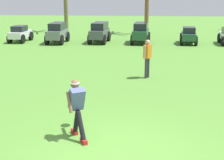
# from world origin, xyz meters

# --- Properties ---
(ground_plane) EXTENTS (80.00, 80.00, 0.00)m
(ground_plane) POSITION_xyz_m (0.00, 0.00, 0.00)
(ground_plane) COLOR #538C33
(frisbee_thrower) EXTENTS (0.57, 1.07, 1.43)m
(frisbee_thrower) POSITION_xyz_m (-0.95, 0.85, 0.80)
(frisbee_thrower) COLOR black
(frisbee_thrower) RESTS_ON ground_plane
(frisbee_in_flight) EXTENTS (0.30, 0.30, 0.07)m
(frisbee_in_flight) POSITION_xyz_m (-1.16, 1.59, 0.50)
(frisbee_in_flight) COLOR white
(teammate_near_sideline) EXTENTS (0.34, 0.46, 1.56)m
(teammate_near_sideline) POSITION_xyz_m (0.86, 6.80, 0.94)
(teammate_near_sideline) COLOR #33333D
(teammate_near_sideline) RESTS_ON ground_plane
(parked_car_slot_a) EXTENTS (1.20, 2.25, 1.10)m
(parked_car_slot_a) POSITION_xyz_m (-7.57, 16.07, 0.56)
(parked_car_slot_a) COLOR silver
(parked_car_slot_a) RESTS_ON ground_plane
(parked_car_slot_b) EXTENTS (1.22, 2.43, 1.34)m
(parked_car_slot_b) POSITION_xyz_m (-4.90, 15.76, 0.72)
(parked_car_slot_b) COLOR slate
(parked_car_slot_b) RESTS_ON ground_plane
(parked_car_slot_c) EXTENTS (1.36, 2.48, 1.34)m
(parked_car_slot_c) POSITION_xyz_m (-2.11, 16.13, 0.72)
(parked_car_slot_c) COLOR #474C51
(parked_car_slot_c) RESTS_ON ground_plane
(parked_car_slot_d) EXTENTS (1.34, 2.47, 1.34)m
(parked_car_slot_d) POSITION_xyz_m (0.65, 16.10, 0.72)
(parked_car_slot_d) COLOR #235133
(parked_car_slot_d) RESTS_ON ground_plane
(parked_car_slot_e) EXTENTS (1.28, 2.28, 1.10)m
(parked_car_slot_e) POSITION_xyz_m (3.79, 16.06, 0.56)
(parked_car_slot_e) COLOR #235133
(parked_car_slot_e) RESTS_ON ground_plane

